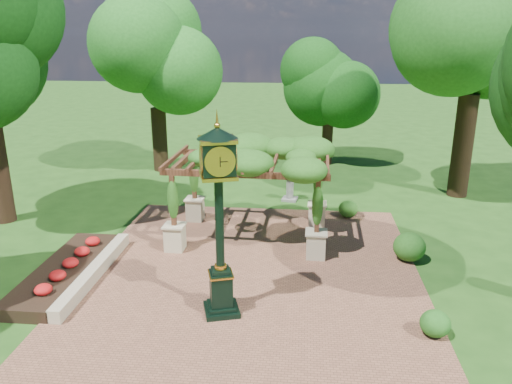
{
  "coord_description": "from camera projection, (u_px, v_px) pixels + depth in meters",
  "views": [
    {
      "loc": [
        1.45,
        -12.23,
        6.97
      ],
      "look_at": [
        0.0,
        2.5,
        2.2
      ],
      "focal_mm": 35.0,
      "sensor_mm": 36.0,
      "label": 1
    }
  ],
  "objects": [
    {
      "name": "brick_plaza",
      "position": [
        251.0,
        277.0,
        14.8
      ],
      "size": [
        10.0,
        12.0,
        0.04
      ],
      "primitive_type": "cube",
      "color": "brown",
      "rests_on": "ground"
    },
    {
      "name": "pergola",
      "position": [
        250.0,
        161.0,
        16.83
      ],
      "size": [
        5.48,
        3.54,
        3.39
      ],
      "rotation": [
        0.0,
        0.0,
        -0.03
      ],
      "color": "beige",
      "rests_on": "brick_plaza"
    },
    {
      "name": "shrub_front",
      "position": [
        435.0,
        323.0,
        11.83
      ],
      "size": [
        0.84,
        0.84,
        0.65
      ],
      "primitive_type": "ellipsoid",
      "rotation": [
        0.0,
        0.0,
        0.18
      ],
      "color": "#215919",
      "rests_on": "brick_plaza"
    },
    {
      "name": "tree_west_far",
      "position": [
        155.0,
        57.0,
        24.6
      ],
      "size": [
        4.27,
        4.27,
        8.43
      ],
      "color": "black",
      "rests_on": "ground"
    },
    {
      "name": "pedestal_clock",
      "position": [
        219.0,
        206.0,
        12.04
      ],
      "size": [
        1.22,
        1.22,
        4.95
      ],
      "rotation": [
        0.0,
        0.0,
        0.3
      ],
      "color": "black",
      "rests_on": "brick_plaza"
    },
    {
      "name": "border_wall",
      "position": [
        94.0,
        272.0,
        14.69
      ],
      "size": [
        0.35,
        5.0,
        0.4
      ],
      "primitive_type": "cube",
      "color": "#C6B793",
      "rests_on": "ground"
    },
    {
      "name": "shrub_mid",
      "position": [
        409.0,
        247.0,
        15.73
      ],
      "size": [
        1.04,
        1.04,
        0.91
      ],
      "primitive_type": "ellipsoid",
      "rotation": [
        0.0,
        0.0,
        -0.03
      ],
      "color": "#225518",
      "rests_on": "brick_plaza"
    },
    {
      "name": "flower_bed",
      "position": [
        65.0,
        272.0,
        14.78
      ],
      "size": [
        1.5,
        5.0,
        0.36
      ],
      "primitive_type": "cube",
      "color": "red",
      "rests_on": "ground"
    },
    {
      "name": "shrub_back",
      "position": [
        348.0,
        209.0,
        19.46
      ],
      "size": [
        0.97,
        0.97,
        0.67
      ],
      "primitive_type": "ellipsoid",
      "rotation": [
        0.0,
        0.0,
        0.37
      ],
      "color": "#2D671E",
      "rests_on": "brick_plaza"
    },
    {
      "name": "sundial",
      "position": [
        290.0,
        189.0,
        21.47
      ],
      "size": [
        0.71,
        0.71,
        1.12
      ],
      "rotation": [
        0.0,
        0.0,
        -0.17
      ],
      "color": "gray",
      "rests_on": "ground"
    },
    {
      "name": "tree_east_far",
      "position": [
        481.0,
        8.0,
        19.86
      ],
      "size": [
        5.11,
        5.11,
        11.5
      ],
      "color": "black",
      "rests_on": "ground"
    },
    {
      "name": "ground",
      "position": [
        247.0,
        295.0,
        13.85
      ],
      "size": [
        120.0,
        120.0,
        0.0
      ],
      "primitive_type": "plane",
      "color": "#1E4714",
      "rests_on": "ground"
    },
    {
      "name": "tree_north",
      "position": [
        329.0,
        89.0,
        26.33
      ],
      "size": [
        3.92,
        3.92,
        5.94
      ],
      "color": "#341F14",
      "rests_on": "ground"
    }
  ]
}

